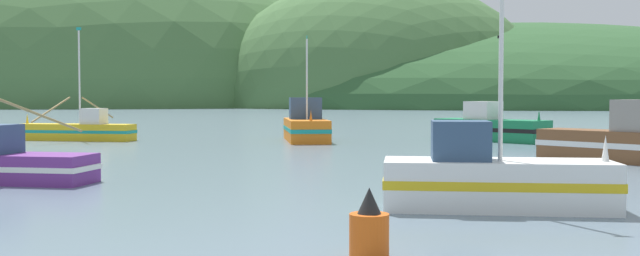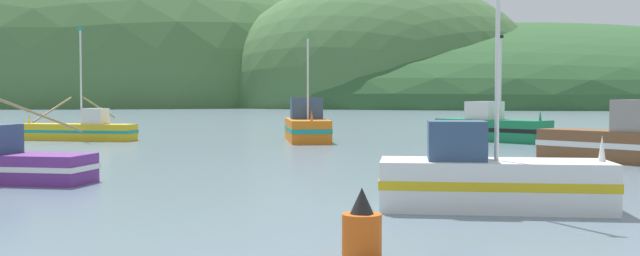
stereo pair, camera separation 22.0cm
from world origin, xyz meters
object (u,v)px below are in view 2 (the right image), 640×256
object	(u,v)px
fishing_boat_yellow	(80,130)
channel_buoy	(362,229)
fishing_boat_green	(491,128)
fishing_boat_white	(490,179)
fishing_boat_orange	(307,127)

from	to	relation	value
fishing_boat_yellow	channel_buoy	distance (m)	40.30
fishing_boat_green	channel_buoy	xyz separation A→B (m)	(-3.68, -37.08, -0.39)
fishing_boat_yellow	fishing_boat_green	distance (m)	28.28
fishing_boat_white	channel_buoy	distance (m)	6.91
fishing_boat_white	fishing_boat_yellow	size ratio (longest dim) A/B	0.71
fishing_boat_yellow	channel_buoy	size ratio (longest dim) A/B	7.89
fishing_boat_orange	fishing_boat_green	size ratio (longest dim) A/B	1.05
fishing_boat_yellow	channel_buoy	bearing A→B (deg)	127.50
fishing_boat_green	channel_buoy	world-z (taller)	fishing_boat_green
channel_buoy	fishing_boat_yellow	bearing A→B (deg)	126.88
fishing_boat_orange	fishing_boat_yellow	distance (m)	15.72
fishing_boat_white	fishing_boat_yellow	distance (m)	37.19
fishing_boat_white	fishing_boat_green	distance (m)	30.69
fishing_boat_orange	channel_buoy	size ratio (longest dim) A/B	6.24
fishing_boat_orange	fishing_boat_white	bearing A→B (deg)	4.41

